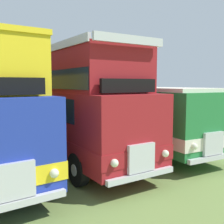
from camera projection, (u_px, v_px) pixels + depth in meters
bus_eighth_in_row at (63, 102)px, 11.99m from camera, size 2.79×10.90×4.52m
bus_ninth_in_row at (133, 111)px, 13.70m from camera, size 3.05×10.27×2.99m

